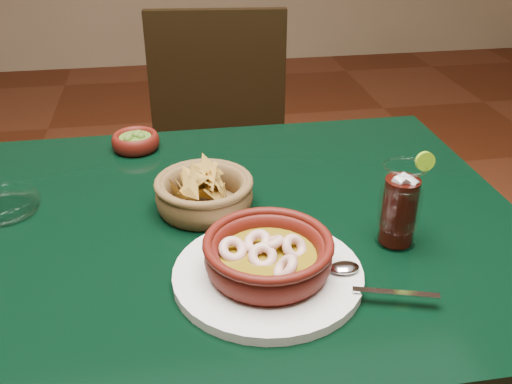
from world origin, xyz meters
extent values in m
cube|color=black|center=(0.00, 0.00, 0.73)|extent=(1.20, 0.80, 0.04)
cylinder|color=black|center=(0.54, 0.34, 0.35)|extent=(0.06, 0.06, 0.71)
cube|color=black|center=(0.14, 0.64, 0.46)|extent=(0.47, 0.47, 0.04)
cylinder|color=black|center=(-0.06, 0.48, 0.23)|extent=(0.04, 0.04, 0.46)
cylinder|color=black|center=(0.31, 0.44, 0.23)|extent=(0.04, 0.04, 0.46)
cylinder|color=black|center=(-0.02, 0.84, 0.23)|extent=(0.04, 0.04, 0.46)
cylinder|color=black|center=(0.35, 0.80, 0.23)|extent=(0.04, 0.04, 0.46)
cube|color=black|center=(0.16, 0.83, 0.71)|extent=(0.41, 0.07, 0.45)
cylinder|color=silver|center=(0.13, -0.17, 0.76)|extent=(0.27, 0.27, 0.01)
cylinder|color=#430E09|center=(0.13, -0.17, 0.77)|extent=(0.16, 0.16, 0.01)
torus|color=#430E09|center=(0.13, -0.17, 0.79)|extent=(0.20, 0.20, 0.04)
torus|color=#430E09|center=(0.13, -0.17, 0.81)|extent=(0.19, 0.19, 0.01)
cylinder|color=#6E590E|center=(0.13, -0.17, 0.79)|extent=(0.14, 0.14, 0.01)
torus|color=beige|center=(0.17, -0.17, 0.80)|extent=(0.06, 0.06, 0.04)
torus|color=beige|center=(0.14, -0.16, 0.80)|extent=(0.06, 0.05, 0.04)
torus|color=beige|center=(0.12, -0.15, 0.80)|extent=(0.05, 0.06, 0.04)
torus|color=beige|center=(0.08, -0.16, 0.80)|extent=(0.05, 0.04, 0.04)
torus|color=beige|center=(0.12, -0.18, 0.80)|extent=(0.05, 0.05, 0.04)
torus|color=beige|center=(0.15, -0.22, 0.80)|extent=(0.05, 0.06, 0.05)
cube|color=silver|center=(0.29, -0.25, 0.77)|extent=(0.11, 0.04, 0.00)
ellipsoid|color=silver|center=(0.24, -0.19, 0.77)|extent=(0.04, 0.03, 0.01)
cylinder|color=brown|center=(0.06, 0.04, 0.75)|extent=(0.15, 0.15, 0.01)
torus|color=brown|center=(0.06, 0.04, 0.78)|extent=(0.20, 0.20, 0.06)
torus|color=brown|center=(0.06, 0.04, 0.80)|extent=(0.17, 0.17, 0.01)
cone|color=#B1832E|center=(0.04, 0.07, 0.78)|extent=(0.09, 0.03, 0.09)
cone|color=#B1832E|center=(0.04, 0.06, 0.78)|extent=(0.08, 0.08, 0.04)
cone|color=#B1832E|center=(0.08, 0.05, 0.80)|extent=(0.04, 0.07, 0.07)
cone|color=#B1832E|center=(0.02, 0.02, 0.79)|extent=(0.05, 0.08, 0.09)
cone|color=#B1832E|center=(0.07, 0.07, 0.80)|extent=(0.08, 0.07, 0.04)
cone|color=#B1832E|center=(0.04, 0.02, 0.82)|extent=(0.08, 0.05, 0.07)
cone|color=#B1832E|center=(0.07, 0.04, 0.81)|extent=(0.06, 0.08, 0.06)
cone|color=#B1832E|center=(0.02, 0.05, 0.79)|extent=(0.04, 0.09, 0.08)
cone|color=#B1832E|center=(0.06, 0.06, 0.81)|extent=(0.07, 0.06, 0.07)
cone|color=#B1832E|center=(0.07, 0.04, 0.81)|extent=(0.06, 0.07, 0.05)
cone|color=#B1832E|center=(0.04, 0.06, 0.79)|extent=(0.03, 0.08, 0.07)
cone|color=#B1832E|center=(0.05, 0.04, 0.79)|extent=(0.08, 0.04, 0.08)
cone|color=#B1832E|center=(0.08, 0.03, 0.78)|extent=(0.05, 0.08, 0.06)
cone|color=#B1832E|center=(0.06, 0.04, 0.80)|extent=(0.05, 0.07, 0.07)
cone|color=#B1832E|center=(0.05, 0.00, 0.78)|extent=(0.08, 0.04, 0.07)
cone|color=#B1832E|center=(0.03, 0.00, 0.81)|extent=(0.06, 0.08, 0.06)
cone|color=#B1832E|center=(0.06, 0.04, 0.79)|extent=(0.07, 0.05, 0.07)
cone|color=#B1832E|center=(0.09, 0.05, 0.78)|extent=(0.05, 0.08, 0.08)
cone|color=#B1832E|center=(0.04, 0.03, 0.82)|extent=(0.04, 0.09, 0.08)
cone|color=#B1832E|center=(0.07, 0.05, 0.82)|extent=(0.07, 0.06, 0.05)
cone|color=#B1832E|center=(0.10, 0.02, 0.78)|extent=(0.02, 0.09, 0.09)
cone|color=#B1832E|center=(0.06, 0.06, 0.78)|extent=(0.07, 0.04, 0.07)
cone|color=#B1832E|center=(0.06, 0.04, 0.81)|extent=(0.07, 0.07, 0.04)
cone|color=#B1832E|center=(0.04, 0.05, 0.78)|extent=(0.05, 0.08, 0.07)
cylinder|color=#430E09|center=(-0.06, 0.31, 0.75)|extent=(0.08, 0.08, 0.01)
torus|color=#430E09|center=(-0.06, 0.31, 0.77)|extent=(0.12, 0.12, 0.04)
cylinder|color=#335215|center=(-0.06, 0.31, 0.77)|extent=(0.07, 0.07, 0.01)
sphere|color=#335215|center=(-0.06, 0.32, 0.78)|extent=(0.02, 0.02, 0.02)
sphere|color=#335215|center=(-0.08, 0.31, 0.78)|extent=(0.02, 0.02, 0.02)
sphere|color=#335215|center=(-0.08, 0.30, 0.78)|extent=(0.02, 0.02, 0.02)
sphere|color=#335215|center=(-0.06, 0.33, 0.78)|extent=(0.02, 0.02, 0.02)
sphere|color=#335215|center=(-0.05, 0.31, 0.78)|extent=(0.02, 0.02, 0.02)
cylinder|color=white|center=(0.35, -0.11, 0.75)|extent=(0.06, 0.06, 0.01)
torus|color=white|center=(0.35, -0.11, 0.82)|extent=(0.13, 0.13, 0.08)
cylinder|color=black|center=(0.35, -0.11, 0.81)|extent=(0.05, 0.05, 0.11)
cube|color=silver|center=(0.35, -0.12, 0.86)|extent=(0.02, 0.02, 0.03)
cube|color=silver|center=(0.36, -0.12, 0.86)|extent=(0.03, 0.02, 0.03)
cube|color=silver|center=(0.34, -0.11, 0.85)|extent=(0.03, 0.02, 0.03)
cube|color=silver|center=(0.34, -0.11, 0.86)|extent=(0.03, 0.02, 0.02)
torus|color=white|center=(0.35, -0.11, 0.88)|extent=(0.07, 0.07, 0.00)
cylinder|color=#70A515|center=(0.38, -0.11, 0.89)|extent=(0.03, 0.01, 0.03)
cylinder|color=white|center=(-0.28, 0.09, 0.75)|extent=(0.11, 0.11, 0.01)
torus|color=white|center=(-0.28, 0.09, 0.77)|extent=(0.13, 0.13, 0.03)
camera|label=1|loc=(0.01, -0.82, 1.26)|focal=40.00mm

